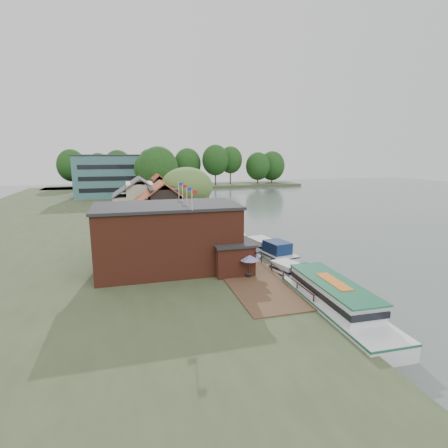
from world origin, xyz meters
TOP-DOWN VIEW (x-y plane):
  - ground at (0.00, 0.00)m, footprint 260.00×260.00m
  - land_bank at (-30.00, 35.00)m, footprint 50.00×140.00m
  - quay_deck at (-8.00, 10.00)m, footprint 6.00×50.00m
  - quay_rail at (-5.30, 10.50)m, footprint 0.20×49.00m
  - pub at (-14.00, -1.00)m, footprint 20.00×11.00m
  - hotel_block at (-22.00, 70.00)m, footprint 25.40×12.40m
  - cottage_a at (-15.00, 14.00)m, footprint 8.60×7.60m
  - cottage_b at (-18.00, 24.00)m, footprint 9.60×8.60m
  - cottage_c at (-14.00, 33.00)m, footprint 7.60×7.60m
  - willow at (-10.50, 19.00)m, footprint 8.60×8.60m
  - umbrella_0 at (-8.28, -6.21)m, footprint 1.98×1.98m
  - umbrella_1 at (-7.54, -4.84)m, footprint 2.07×2.07m
  - umbrella_2 at (-7.77, -0.43)m, footprint 2.40×2.40m
  - umbrella_3 at (-6.80, 1.74)m, footprint 2.33×2.33m
  - umbrella_4 at (-7.56, 5.04)m, footprint 1.97×1.97m
  - umbrella_5 at (-6.99, 8.81)m, footprint 2.36×2.36m
  - umbrella_6 at (-7.08, 11.85)m, footprint 2.15×2.15m
  - cruiser_0 at (-3.13, -6.43)m, footprint 5.56×9.93m
  - cruiser_1 at (-2.37, 3.09)m, footprint 5.50×11.30m
  - cruiser_2 at (-3.29, 15.68)m, footprint 4.66×10.25m
  - cruiser_3 at (-2.15, 25.48)m, footprint 5.49×10.05m
  - cruiser_4 at (-2.74, 33.14)m, footprint 4.59×10.75m
  - tour_boat at (-3.56, -14.79)m, footprint 4.40×14.36m
  - swan at (-2.04, -9.04)m, footprint 0.44×0.44m
  - bank_tree_0 at (-13.20, 40.51)m, footprint 8.72×8.72m
  - bank_tree_1 at (-15.19, 48.82)m, footprint 6.32×6.32m
  - bank_tree_2 at (-12.41, 59.15)m, footprint 7.72×7.72m
  - bank_tree_3 at (-17.36, 78.15)m, footprint 8.06×8.06m
  - bank_tree_4 at (-10.28, 85.67)m, footprint 7.56×7.56m
  - bank_tree_5 at (-17.73, 95.06)m, footprint 8.20×8.20m

SIDE VIEW (x-z plane):
  - ground at x=0.00m, z-range 0.00..0.00m
  - swan at x=-2.04m, z-range 0.00..0.44m
  - land_bank at x=-30.00m, z-range 0.00..1.00m
  - quay_deck at x=-8.00m, z-range 1.00..1.10m
  - cruiser_0 at x=-3.13m, z-range 0.00..2.27m
  - cruiser_3 at x=-2.15m, z-range 0.00..2.31m
  - cruiser_2 at x=-3.29m, z-range 0.00..2.39m
  - cruiser_4 at x=-2.74m, z-range 0.00..2.55m
  - cruiser_1 at x=-2.37m, z-range 0.00..2.66m
  - quay_rail at x=-5.30m, z-range 1.00..2.00m
  - tour_boat at x=-3.56m, z-range 0.00..3.11m
  - umbrella_0 at x=-8.28m, z-range 1.10..3.48m
  - umbrella_1 at x=-7.54m, z-range 1.10..3.48m
  - umbrella_2 at x=-7.77m, z-range 1.10..3.48m
  - umbrella_3 at x=-6.80m, z-range 1.10..3.48m
  - umbrella_4 at x=-7.56m, z-range 1.10..3.48m
  - umbrella_5 at x=-6.99m, z-range 1.10..3.48m
  - umbrella_6 at x=-7.08m, z-range 1.10..3.48m
  - pub at x=-14.00m, z-range 1.00..8.30m
  - cottage_a at x=-15.00m, z-range 1.00..9.50m
  - cottage_b at x=-18.00m, z-range 1.00..9.50m
  - cottage_c at x=-14.00m, z-range 1.00..9.50m
  - willow at x=-10.50m, z-range 1.00..11.43m
  - bank_tree_3 at x=-17.36m, z-range 1.00..12.45m
  - bank_tree_5 at x=-17.73m, z-range 1.00..13.07m
  - hotel_block at x=-22.00m, z-range 1.00..13.30m
  - bank_tree_1 at x=-15.19m, z-range 1.00..13.57m
  - bank_tree_4 at x=-10.28m, z-range 1.00..13.91m
  - bank_tree_2 at x=-12.41m, z-range 1.00..14.42m
  - bank_tree_0 at x=-13.20m, z-range 1.00..15.15m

